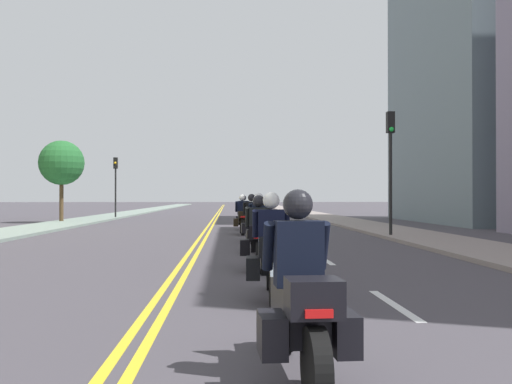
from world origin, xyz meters
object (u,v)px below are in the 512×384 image
(motorcycle_1, at_px, (271,254))
(motorcycle_6, at_px, (244,216))
(traffic_light_far, at_px, (116,176))
(street_tree_0, at_px, (62,163))
(traffic_light_near, at_px, (391,151))
(motorcycle_2, at_px, (259,239))
(motorcycle_4, at_px, (252,222))
(motorcycle_3, at_px, (259,228))
(motorcycle_5, at_px, (242,218))
(motorcycle_0, at_px, (300,305))

(motorcycle_1, xyz_separation_m, motorcycle_6, (0.06, 18.56, -0.01))
(traffic_light_far, relative_size, street_tree_0, 0.89)
(motorcycle_6, height_order, traffic_light_near, traffic_light_near)
(motorcycle_1, relative_size, traffic_light_far, 0.48)
(motorcycle_2, bearing_deg, motorcycle_1, -87.16)
(motorcycle_1, distance_m, motorcycle_4, 11.08)
(motorcycle_1, xyz_separation_m, motorcycle_2, (-0.01, 3.49, -0.02))
(motorcycle_4, bearing_deg, motorcycle_3, -91.20)
(motorcycle_1, bearing_deg, motorcycle_6, 92.06)
(motorcycle_2, relative_size, motorcycle_4, 0.95)
(motorcycle_5, bearing_deg, traffic_light_far, 114.85)
(motorcycle_2, distance_m, street_tree_0, 25.15)
(motorcycle_5, bearing_deg, motorcycle_1, -90.78)
(motorcycle_2, bearing_deg, motorcycle_5, 92.95)
(motorcycle_2, xyz_separation_m, traffic_light_far, (-8.70, 29.43, 2.39))
(motorcycle_0, height_order, traffic_light_far, traffic_light_far)
(street_tree_0, bearing_deg, motorcycle_5, -46.22)
(motorcycle_0, height_order, motorcycle_5, motorcycle_5)
(motorcycle_2, xyz_separation_m, motorcycle_5, (-0.07, 11.68, 0.01))
(motorcycle_2, distance_m, motorcycle_5, 11.68)
(motorcycle_1, relative_size, motorcycle_6, 1.00)
(traffic_light_near, height_order, street_tree_0, street_tree_0)
(traffic_light_far, xyz_separation_m, street_tree_0, (-1.87, -6.79, 0.53))
(motorcycle_0, xyz_separation_m, motorcycle_1, (0.05, 3.92, 0.03))
(traffic_light_far, height_order, street_tree_0, street_tree_0)
(motorcycle_0, xyz_separation_m, motorcycle_4, (0.20, 15.00, 0.03))
(motorcycle_4, relative_size, motorcycle_6, 1.08)
(motorcycle_6, bearing_deg, street_tree_0, 142.66)
(motorcycle_1, xyz_separation_m, motorcycle_4, (0.15, 11.08, -0.00))
(motorcycle_1, bearing_deg, motorcycle_2, 92.47)
(motorcycle_1, xyz_separation_m, motorcycle_3, (0.20, 7.28, 0.00))
(motorcycle_1, distance_m, traffic_light_near, 14.16)
(motorcycle_4, distance_m, traffic_light_far, 23.69)
(motorcycle_4, xyz_separation_m, traffic_light_far, (-8.86, 21.84, 2.37))
(motorcycle_4, relative_size, traffic_light_near, 0.48)
(traffic_light_far, bearing_deg, motorcycle_5, -64.07)
(motorcycle_4, bearing_deg, motorcycle_2, -93.18)
(traffic_light_near, height_order, traffic_light_far, traffic_light_near)
(motorcycle_0, relative_size, motorcycle_5, 1.05)
(motorcycle_1, relative_size, motorcycle_3, 0.94)
(traffic_light_near, bearing_deg, traffic_light_far, 125.16)
(motorcycle_1, distance_m, motorcycle_6, 18.56)
(motorcycle_0, relative_size, motorcycle_1, 1.06)
(motorcycle_6, height_order, traffic_light_far, traffic_light_far)
(motorcycle_4, bearing_deg, street_tree_0, 123.52)
(street_tree_0, bearing_deg, motorcycle_3, -60.23)
(motorcycle_5, height_order, traffic_light_near, traffic_light_near)
(motorcycle_0, relative_size, motorcycle_3, 0.99)
(motorcycle_2, distance_m, traffic_light_near, 11.11)
(motorcycle_0, height_order, street_tree_0, street_tree_0)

